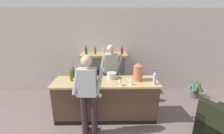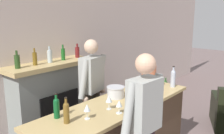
{
  "view_description": "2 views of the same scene",
  "coord_description": "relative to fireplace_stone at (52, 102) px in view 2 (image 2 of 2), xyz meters",
  "views": [
    {
      "loc": [
        0.1,
        -0.43,
        2.35
      ],
      "look_at": [
        0.17,
        3.03,
        1.29
      ],
      "focal_mm": 24.0,
      "sensor_mm": 36.0,
      "label": 1
    },
    {
      "loc": [
        -2.37,
        0.94,
        2.16
      ],
      "look_at": [
        0.22,
        3.18,
        1.38
      ],
      "focal_mm": 40.0,
      "sensor_mm": 36.0,
      "label": 2
    }
  ],
  "objects": [
    {
      "name": "wall_back_panel",
      "position": [
        0.08,
        0.26,
        0.69
      ],
      "size": [
        12.0,
        0.07,
        2.75
      ],
      "color": "beige",
      "rests_on": "ground_plane"
    },
    {
      "name": "fireplace_stone",
      "position": [
        0.0,
        0.0,
        0.0
      ],
      "size": [
        1.49,
        0.52,
        1.62
      ],
      "color": "gray",
      "rests_on": "ground_plane"
    },
    {
      "name": "potted_plant_corner",
      "position": [
        2.91,
        -0.4,
        -0.37
      ],
      "size": [
        0.4,
        0.41,
        0.68
      ],
      "color": "#4A4541",
      "rests_on": "ground_plane"
    },
    {
      "name": "person_customer",
      "position": [
        -0.25,
        -1.97,
        0.28
      ],
      "size": [
        0.66,
        0.32,
        1.75
      ],
      "color": "#2D1F24",
      "rests_on": "ground_plane"
    },
    {
      "name": "person_bartender",
      "position": [
        0.21,
        -0.74,
        0.29
      ],
      "size": [
        0.65,
        0.36,
        1.76
      ],
      "color": "#464136",
      "rests_on": "ground_plane"
    },
    {
      "name": "copper_dispenser",
      "position": [
        0.86,
        -1.32,
        0.51
      ],
      "size": [
        0.23,
        0.26,
        0.43
      ],
      "color": "#B96544",
      "rests_on": "bar_counter"
    },
    {
      "name": "ice_bucket_steel",
      "position": [
        0.23,
        -1.18,
        0.37
      ],
      "size": [
        0.25,
        0.25,
        0.15
      ],
      "color": "silver",
      "rests_on": "bar_counter"
    },
    {
      "name": "wine_bottle_cabernet_heavy",
      "position": [
        -0.73,
        -1.12,
        0.42
      ],
      "size": [
        0.07,
        0.07,
        0.29
      ],
      "color": "#0D4E22",
      "rests_on": "bar_counter"
    },
    {
      "name": "wine_bottle_merlot_tall",
      "position": [
        1.2,
        -1.56,
        0.44
      ],
      "size": [
        0.08,
        0.08,
        0.34
      ],
      "color": "#A1ACBD",
      "rests_on": "bar_counter"
    },
    {
      "name": "wine_bottle_port_short",
      "position": [
        -0.74,
        -1.31,
        0.42
      ],
      "size": [
        0.07,
        0.07,
        0.29
      ],
      "color": "brown",
      "rests_on": "bar_counter"
    },
    {
      "name": "wine_glass_by_dispenser",
      "position": [
        0.41,
        -1.63,
        0.42
      ],
      "size": [
        0.08,
        0.08,
        0.18
      ],
      "color": "silver",
      "rests_on": "bar_counter"
    },
    {
      "name": "wine_glass_mid_counter",
      "position": [
        -0.15,
        -1.4,
        0.42
      ],
      "size": [
        0.08,
        0.08,
        0.18
      ],
      "color": "silver",
      "rests_on": "bar_counter"
    },
    {
      "name": "wine_glass_front_right",
      "position": [
        -0.52,
        -1.4,
        0.42
      ],
      "size": [
        0.07,
        0.07,
        0.17
      ],
      "color": "silver",
      "rests_on": "bar_counter"
    },
    {
      "name": "wine_glass_near_bucket",
      "position": [
        -0.17,
        -1.57,
        0.41
      ],
      "size": [
        0.07,
        0.07,
        0.16
      ],
      "color": "silver",
      "rests_on": "bar_counter"
    },
    {
      "name": "wine_glass_front_left",
      "position": [
        0.65,
        -1.58,
        0.4
      ],
      "size": [
        0.09,
        0.09,
        0.16
      ],
      "color": "silver",
      "rests_on": "bar_counter"
    }
  ]
}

